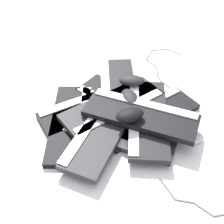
# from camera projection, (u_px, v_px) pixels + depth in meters

# --- Properties ---
(ground_plane) EXTENTS (3.20, 3.20, 0.00)m
(ground_plane) POSITION_uv_depth(u_px,v_px,m) (117.00, 124.00, 1.27)
(ground_plane) COLOR white
(keyboard_0) EXTENTS (0.34, 0.46, 0.03)m
(keyboard_0) POSITION_uv_depth(u_px,v_px,m) (71.00, 123.00, 1.26)
(keyboard_0) COLOR black
(keyboard_0) RESTS_ON ground
(keyboard_1) EXTENTS (0.40, 0.43, 0.03)m
(keyboard_1) POSITION_uv_depth(u_px,v_px,m) (120.00, 134.00, 1.21)
(keyboard_1) COLOR #232326
(keyboard_1) RESTS_ON ground
(keyboard_2) EXTENTS (0.45, 0.20, 0.03)m
(keyboard_2) POSITION_uv_depth(u_px,v_px,m) (148.00, 117.00, 1.28)
(keyboard_2) COLOR black
(keyboard_2) RESTS_ON ground
(keyboard_3) EXTENTS (0.31, 0.46, 0.03)m
(keyboard_3) POSITION_uv_depth(u_px,v_px,m) (124.00, 103.00, 1.35)
(keyboard_3) COLOR black
(keyboard_3) RESTS_ON ground
(keyboard_4) EXTENTS (0.44, 0.16, 0.03)m
(keyboard_4) POSITION_uv_depth(u_px,v_px,m) (91.00, 108.00, 1.32)
(keyboard_4) COLOR black
(keyboard_4) RESTS_ON ground
(keyboard_5) EXTENTS (0.36, 0.45, 0.03)m
(keyboard_5) POSITION_uv_depth(u_px,v_px,m) (147.00, 118.00, 1.24)
(keyboard_5) COLOR black
(keyboard_5) RESTS_ON keyboard_2
(keyboard_6) EXTENTS (0.40, 0.43, 0.03)m
(keyboard_6) POSITION_uv_depth(u_px,v_px,m) (141.00, 115.00, 1.21)
(keyboard_6) COLOR black
(keyboard_6) RESTS_ON keyboard_5
(keyboard_7) EXTENTS (0.33, 0.46, 0.03)m
(keyboard_7) POSITION_uv_depth(u_px,v_px,m) (118.00, 90.00, 1.37)
(keyboard_7) COLOR black
(keyboard_7) RESTS_ON keyboard_3
(keyboard_8) EXTENTS (0.44, 0.39, 0.03)m
(keyboard_8) POSITION_uv_depth(u_px,v_px,m) (102.00, 131.00, 1.18)
(keyboard_8) COLOR #232326
(keyboard_8) RESTS_ON keyboard_1
(keyboard_9) EXTENTS (0.46, 0.20, 0.03)m
(keyboard_9) POSITION_uv_depth(u_px,v_px,m) (113.00, 106.00, 1.29)
(keyboard_9) COLOR #232326
(keyboard_9) RESTS_ON keyboard_4
(mouse_0) EXTENTS (0.13, 0.11, 0.04)m
(mouse_0) POSITION_uv_depth(u_px,v_px,m) (190.00, 137.00, 1.19)
(mouse_0) COLOR #B7B7BC
(mouse_0) RESTS_ON ground
(mouse_1) EXTENTS (0.12, 0.08, 0.04)m
(mouse_1) POSITION_uv_depth(u_px,v_px,m) (130.00, 115.00, 1.15)
(mouse_1) COLOR black
(mouse_1) RESTS_ON keyboard_6
(mouse_2) EXTENTS (0.09, 0.12, 0.04)m
(mouse_2) POSITION_uv_depth(u_px,v_px,m) (130.00, 98.00, 1.27)
(mouse_2) COLOR black
(mouse_2) RESTS_ON keyboard_9
(mouse_3) EXTENTS (0.13, 0.11, 0.04)m
(mouse_3) POSITION_uv_depth(u_px,v_px,m) (132.00, 80.00, 1.35)
(mouse_3) COLOR black
(mouse_3) RESTS_ON keyboard_7
(cable_0) EXTENTS (0.23, 0.35, 0.01)m
(cable_0) POSITION_uv_depth(u_px,v_px,m) (160.00, 64.00, 1.58)
(cable_0) COLOR #59595B
(cable_0) RESTS_ON ground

